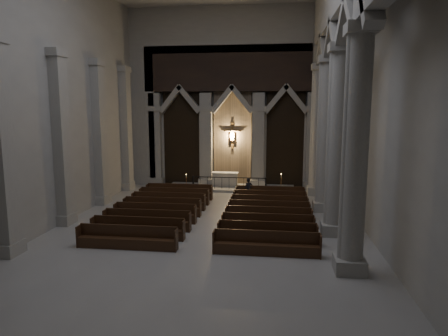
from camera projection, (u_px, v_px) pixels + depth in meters
name	position (u px, v px, depth m)	size (l,w,h in m)	color
room	(200.00, 51.00, 15.36)	(24.00, 24.10, 12.00)	#A3A09B
sanctuary_wall	(232.00, 90.00, 26.82)	(14.00, 0.77, 12.00)	#A4A299
right_arcade	(341.00, 47.00, 15.93)	(1.00, 24.00, 12.00)	#A4A299
left_pilasters	(83.00, 138.00, 20.22)	(0.60, 13.00, 8.03)	#A4A299
sanctuary_step	(230.00, 188.00, 26.90)	(8.50, 2.60, 0.15)	#A4A299
altar	(225.00, 179.00, 27.11)	(1.81, 0.72, 0.92)	beige
altar_rail	(229.00, 182.00, 26.05)	(4.88, 0.09, 0.96)	black
candle_stand_left	(186.00, 188.00, 25.59)	(0.21, 0.21, 1.22)	#AB6C34
candle_stand_right	(281.00, 189.00, 25.02)	(0.23, 0.23, 1.36)	#AB6C34
pews	(213.00, 214.00, 19.40)	(9.40, 8.96, 0.89)	black
worshipper	(249.00, 189.00, 23.46)	(0.49, 0.32, 1.33)	black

